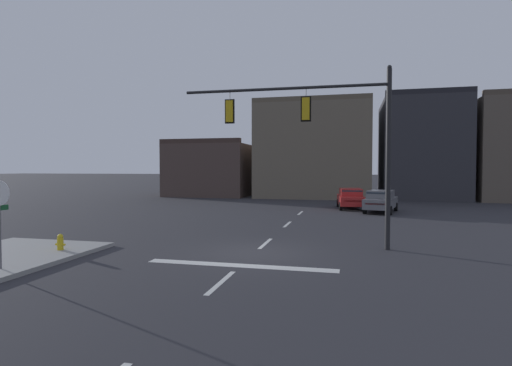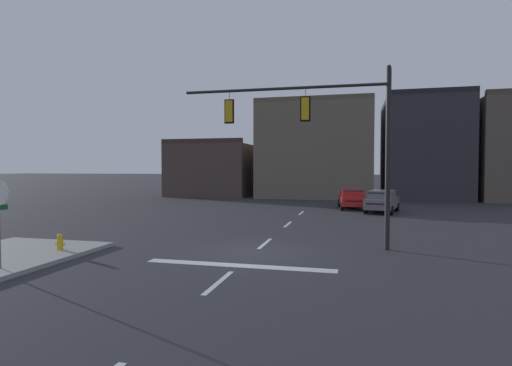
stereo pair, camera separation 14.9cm
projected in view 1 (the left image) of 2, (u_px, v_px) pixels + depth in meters
The scene contains 8 objects.
ground_plane at pixel (255, 253), 15.13m from camera, with size 400.00×400.00×0.00m, color #2B2B30.
stop_bar_paint at pixel (240, 265), 13.18m from camera, with size 6.40×0.50×0.01m, color silver.
lane_centreline at pixel (266, 243), 17.07m from camera, with size 0.16×26.40×0.01m.
signal_mast_near_side at pixel (325, 128), 16.12m from camera, with size 8.44×0.39×7.19m.
car_lot_nearside at pixel (381, 201), 29.04m from camera, with size 2.76×4.70×1.61m.
car_lot_middle at pixel (350, 198), 31.73m from camera, with size 2.26×4.58×1.61m.
fire_hydrant at pixel (60, 245), 14.98m from camera, with size 0.40×0.30×0.75m.
building_row at pixel (387, 154), 44.04m from camera, with size 42.02×13.51×10.74m.
Camera 1 is at (3.52, -14.60, 3.19)m, focal length 28.20 mm.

